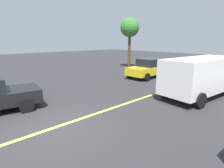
% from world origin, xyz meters
% --- Properties ---
extents(ground_plane, '(80.00, 80.00, 0.00)m').
position_xyz_m(ground_plane, '(0.00, 0.00, 0.00)').
color(ground_plane, '#2D2D30').
extents(lane_marking_centre, '(28.00, 0.16, 0.01)m').
position_xyz_m(lane_marking_centre, '(3.00, 0.00, 0.01)').
color(lane_marking_centre, '#E0D14C').
extents(white_van, '(5.39, 2.72, 2.20)m').
position_xyz_m(white_van, '(7.83, -2.00, 1.27)').
color(white_van, white).
rests_on(white_van, ground_plane).
extents(car_yellow_mid_road, '(4.15, 2.05, 1.59)m').
position_xyz_m(car_yellow_mid_road, '(10.25, 3.35, 0.80)').
color(car_yellow_mid_road, gold).
rests_on(car_yellow_mid_road, ground_plane).
extents(tree_left_verge, '(2.08, 2.08, 5.51)m').
position_xyz_m(tree_left_verge, '(13.01, 8.09, 4.37)').
color(tree_left_verge, '#513823').
rests_on(tree_left_verge, ground_plane).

